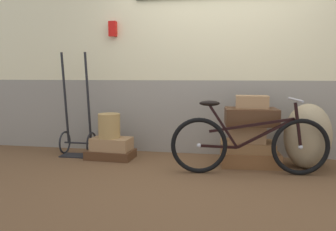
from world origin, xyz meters
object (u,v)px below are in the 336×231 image
object	(u,v)px
burlap_sack	(308,136)
suitcase_1	(112,144)
suitcase_5	(251,117)
luggage_trolley	(77,132)
wicker_basket	(109,126)
bicycle	(249,144)
suitcase_3	(247,146)
suitcase_4	(247,133)
suitcase_0	(111,154)
suitcase_2	(249,158)
suitcase_6	(252,102)

from	to	relation	value
burlap_sack	suitcase_1	bearing A→B (deg)	179.56
suitcase_5	luggage_trolley	distance (m)	2.27
wicker_basket	bicycle	size ratio (longest dim) A/B	0.18
suitcase_3	suitcase_4	bearing A→B (deg)	-179.54
suitcase_4	bicycle	world-z (taller)	bicycle
suitcase_5	bicycle	size ratio (longest dim) A/B	0.35
suitcase_1	suitcase_4	bearing A→B (deg)	4.69
suitcase_1	suitcase_5	distance (m)	1.77
suitcase_0	bicycle	size ratio (longest dim) A/B	0.35
burlap_sack	suitcase_3	bearing A→B (deg)	176.54
suitcase_2	burlap_sack	bearing A→B (deg)	-6.39
suitcase_3	burlap_sack	xyz separation A→B (m)	(0.67, -0.04, 0.15)
suitcase_0	bicycle	distance (m)	1.76
wicker_basket	suitcase_6	bearing A→B (deg)	0.65
suitcase_4	luggage_trolley	world-z (taller)	luggage_trolley
suitcase_1	suitcase_5	bearing A→B (deg)	3.20
suitcase_4	suitcase_6	size ratio (longest dim) A/B	1.15
suitcase_5	burlap_sack	distance (m)	0.67
suitcase_5	burlap_sack	bearing A→B (deg)	-3.67
suitcase_5	suitcase_4	bearing A→B (deg)	128.19
suitcase_1	suitcase_5	world-z (taller)	suitcase_5
suitcase_0	wicker_basket	world-z (taller)	wicker_basket
suitcase_0	suitcase_1	size ratio (longest dim) A/B	1.19
suitcase_2	luggage_trolley	bearing A→B (deg)	173.14
suitcase_1	suitcase_3	world-z (taller)	suitcase_3
suitcase_5	bicycle	world-z (taller)	bicycle
suitcase_5	suitcase_6	size ratio (longest dim) A/B	1.61
luggage_trolley	bicycle	world-z (taller)	luggage_trolley
luggage_trolley	bicycle	distance (m)	2.26
suitcase_1	luggage_trolley	distance (m)	0.55
suitcase_3	suitcase_4	xyz separation A→B (m)	(-0.01, -0.00, 0.16)
suitcase_1	bicycle	size ratio (longest dim) A/B	0.29
suitcase_1	suitcase_3	distance (m)	1.69
suitcase_2	suitcase_4	distance (m)	0.30
bicycle	suitcase_2	bearing A→B (deg)	83.98
suitcase_1	luggage_trolley	size ratio (longest dim) A/B	0.36
suitcase_2	luggage_trolley	world-z (taller)	luggage_trolley
suitcase_6	luggage_trolley	distance (m)	2.30
suitcase_3	wicker_basket	xyz separation A→B (m)	(-1.72, -0.02, 0.20)
suitcase_0	bicycle	xyz separation A→B (m)	(1.70, -0.36, 0.28)
suitcase_2	suitcase_0	bearing A→B (deg)	176.38
suitcase_4	suitcase_5	bearing A→B (deg)	-47.34
suitcase_2	suitcase_3	size ratio (longest dim) A/B	1.08
suitcase_3	suitcase_4	size ratio (longest dim) A/B	1.47
suitcase_1	wicker_basket	xyz separation A→B (m)	(-0.03, -0.00, 0.23)
wicker_basket	suitcase_0	bearing A→B (deg)	-12.71
suitcase_6	suitcase_4	bearing A→B (deg)	175.63
suitcase_0	suitcase_2	xyz separation A→B (m)	(1.74, 0.01, 0.03)
suitcase_1	bicycle	distance (m)	1.73
burlap_sack	wicker_basket	bearing A→B (deg)	179.61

